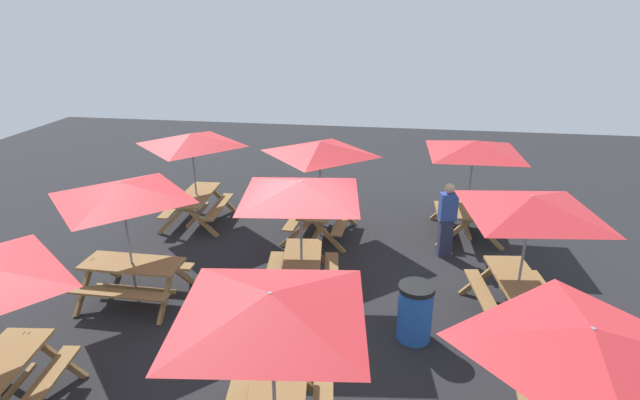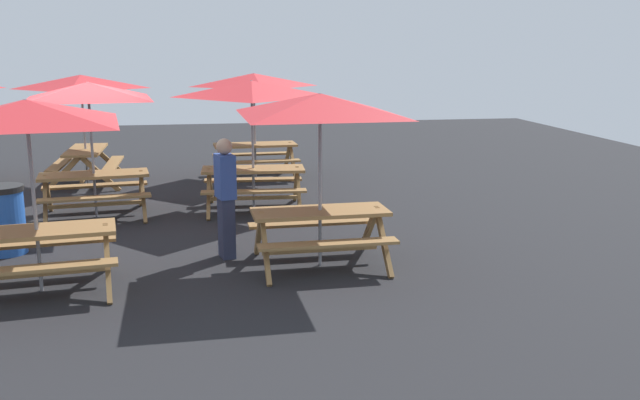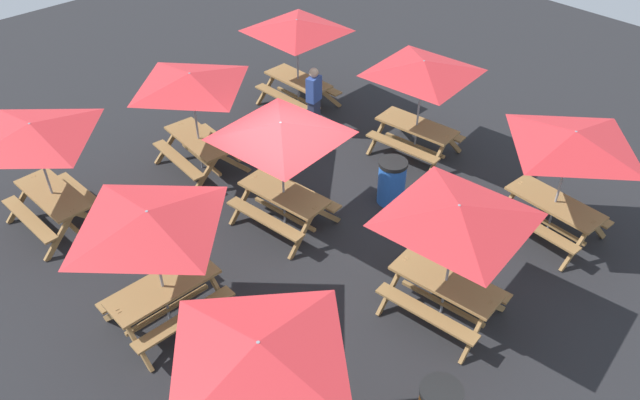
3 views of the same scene
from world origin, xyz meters
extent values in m
plane|color=#232326|center=(0.00, 0.00, 0.00)|extent=(29.41, 29.41, 0.00)
cube|color=olive|center=(-0.10, 3.61, 0.74)|extent=(1.87, 0.92, 0.05)
cube|color=olive|center=(-0.03, 3.06, 0.45)|extent=(1.82, 0.48, 0.04)
cube|color=olive|center=(-0.17, 4.15, 0.45)|extent=(1.82, 0.48, 0.04)
cube|color=olive|center=(-0.83, 3.15, 0.37)|extent=(0.16, 0.80, 0.81)
cube|color=olive|center=(-0.92, 3.87, 0.37)|extent=(0.16, 0.80, 0.81)
cube|color=olive|center=(0.72, 3.34, 0.37)|extent=(0.16, 0.80, 0.81)
cube|color=olive|center=(0.63, 4.06, 0.37)|extent=(0.16, 0.80, 0.81)
cube|color=olive|center=(-0.10, 3.61, 0.22)|extent=(1.56, 0.26, 0.06)
cylinder|color=gray|center=(-0.10, 3.61, 1.15)|extent=(0.04, 0.04, 2.30)
pyramid|color=red|center=(-0.10, 3.61, 2.16)|extent=(2.81, 2.81, 0.28)
cube|color=olive|center=(-2.98, -0.26, 0.74)|extent=(1.84, 0.82, 0.05)
cube|color=olive|center=(-3.01, -0.81, 0.45)|extent=(1.81, 0.38, 0.04)
cube|color=olive|center=(-2.94, 0.29, 0.45)|extent=(1.81, 0.38, 0.04)
cube|color=olive|center=(-3.78, -0.57, 0.37)|extent=(0.11, 0.80, 0.81)
cube|color=olive|center=(-3.73, 0.16, 0.37)|extent=(0.11, 0.80, 0.81)
cube|color=olive|center=(-2.22, -0.67, 0.37)|extent=(0.11, 0.80, 0.81)
cube|color=olive|center=(-2.17, 0.06, 0.37)|extent=(0.11, 0.80, 0.81)
cube|color=olive|center=(-2.98, -0.26, 0.22)|extent=(1.56, 0.17, 0.06)
cylinder|color=gray|center=(-2.98, -0.26, 1.15)|extent=(0.04, 0.04, 2.30)
pyramid|color=red|center=(-2.98, -0.26, 2.16)|extent=(2.13, 2.13, 0.28)
cube|color=olive|center=(-3.59, 3.17, 0.74)|extent=(1.82, 0.75, 0.05)
cube|color=olive|center=(-3.57, 2.62, 0.45)|extent=(1.81, 0.31, 0.04)
cube|color=olive|center=(-3.60, 3.72, 0.45)|extent=(1.81, 0.31, 0.04)
cube|color=olive|center=(-4.36, 2.79, 0.37)|extent=(0.08, 0.80, 0.81)
cube|color=olive|center=(-4.38, 3.52, 0.37)|extent=(0.08, 0.80, 0.81)
cube|color=olive|center=(-2.80, 2.83, 0.37)|extent=(0.08, 0.80, 0.81)
cube|color=olive|center=(-2.82, 3.56, 0.37)|extent=(0.08, 0.80, 0.81)
cube|color=olive|center=(-3.59, 3.17, 0.22)|extent=(1.56, 0.11, 0.06)
cylinder|color=gray|center=(-3.59, 3.17, 1.15)|extent=(0.04, 0.04, 2.30)
pyramid|color=red|center=(-3.59, 3.17, 2.16)|extent=(2.83, 2.83, 0.28)
cube|color=olive|center=(3.33, 0.19, 0.74)|extent=(1.87, 0.92, 0.05)
cube|color=olive|center=(3.40, -0.36, 0.45)|extent=(1.82, 0.48, 0.04)
cube|color=olive|center=(3.26, 0.73, 0.45)|extent=(1.82, 0.48, 0.04)
cube|color=olive|center=(2.60, -0.27, 0.37)|extent=(0.16, 0.80, 0.81)
cube|color=olive|center=(2.51, 0.45, 0.37)|extent=(0.16, 0.80, 0.81)
cube|color=olive|center=(4.15, -0.08, 0.37)|extent=(0.16, 0.80, 0.81)
cube|color=olive|center=(4.06, 0.65, 0.37)|extent=(0.16, 0.80, 0.81)
cube|color=olive|center=(3.33, 0.19, 0.22)|extent=(1.56, 0.26, 0.06)
cylinder|color=gray|center=(3.33, 0.19, 1.15)|extent=(0.04, 0.04, 2.30)
pyramid|color=red|center=(3.33, 0.19, 2.16)|extent=(2.81, 2.81, 0.28)
cube|color=olive|center=(0.31, -3.21, 0.74)|extent=(0.71, 1.80, 0.05)
cube|color=olive|center=(0.86, -3.21, 0.45)|extent=(0.27, 1.80, 0.04)
cube|color=olive|center=(-0.24, -3.21, 0.45)|extent=(0.27, 1.80, 0.04)
cube|color=olive|center=(0.67, -3.99, 0.37)|extent=(0.80, 0.06, 0.81)
cube|color=olive|center=(-0.06, -3.99, 0.37)|extent=(0.80, 0.06, 0.81)
cube|color=olive|center=(0.68, -2.43, 0.37)|extent=(0.80, 0.06, 0.81)
cube|color=olive|center=(-0.05, -2.43, 0.37)|extent=(0.80, 0.06, 0.81)
cube|color=olive|center=(0.31, -3.21, 0.22)|extent=(0.08, 1.56, 0.06)
cylinder|color=gray|center=(0.31, -3.21, 1.15)|extent=(0.04, 0.04, 2.30)
pyramid|color=red|center=(0.31, -3.21, 2.16)|extent=(2.01, 2.01, 0.28)
cube|color=olive|center=(-3.27, -3.41, 0.74)|extent=(1.83, 0.78, 0.05)
cube|color=olive|center=(-3.24, -3.96, 0.45)|extent=(1.81, 0.34, 0.04)
cube|color=olive|center=(-3.29, -2.86, 0.45)|extent=(1.81, 0.34, 0.04)
cube|color=olive|center=(-4.03, -3.81, 0.37)|extent=(0.10, 0.80, 0.81)
cube|color=olive|center=(-4.06, -3.08, 0.37)|extent=(0.10, 0.80, 0.81)
cube|color=olive|center=(-2.47, -3.74, 0.37)|extent=(0.10, 0.80, 0.81)
cube|color=olive|center=(-2.50, -3.01, 0.37)|extent=(0.10, 0.80, 0.81)
cube|color=olive|center=(-3.27, -3.41, 0.22)|extent=(1.56, 0.14, 0.06)
cylinder|color=gray|center=(-3.27, -3.41, 1.15)|extent=(0.04, 0.04, 2.30)
pyramid|color=red|center=(-3.27, -3.41, 2.16)|extent=(2.09, 2.09, 0.28)
cube|color=olive|center=(-0.26, -0.18, 0.74)|extent=(1.87, 0.91, 0.05)
cube|color=olive|center=(-0.19, -0.73, 0.45)|extent=(1.82, 0.48, 0.04)
cube|color=olive|center=(-0.32, 0.37, 0.45)|extent=(1.82, 0.48, 0.04)
cube|color=olive|center=(-0.99, -0.64, 0.37)|extent=(0.16, 0.80, 0.81)
cube|color=olive|center=(-1.08, 0.09, 0.37)|extent=(0.16, 0.80, 0.81)
cube|color=olive|center=(0.56, -0.45, 0.37)|extent=(0.16, 0.80, 0.81)
cube|color=olive|center=(0.47, 0.28, 0.37)|extent=(0.16, 0.80, 0.81)
cube|color=olive|center=(-0.26, -0.18, 0.22)|extent=(1.56, 0.26, 0.06)
cylinder|color=gray|center=(-0.26, -0.18, 1.15)|extent=(0.04, 0.04, 2.30)
pyramid|color=red|center=(-0.26, -0.18, 2.16)|extent=(2.81, 2.81, 0.28)
cube|color=olive|center=(3.48, 3.32, 0.74)|extent=(1.84, 0.80, 0.05)
cube|color=olive|center=(3.45, 2.77, 0.45)|extent=(1.81, 0.36, 0.04)
cube|color=olive|center=(3.51, 3.87, 0.45)|extent=(1.81, 0.36, 0.04)
cube|color=olive|center=(2.68, 3.00, 0.37)|extent=(0.11, 0.80, 0.81)
cube|color=olive|center=(2.72, 3.73, 0.37)|extent=(0.11, 0.80, 0.81)
cube|color=olive|center=(4.23, 2.91, 0.37)|extent=(0.11, 0.80, 0.81)
cube|color=olive|center=(4.28, 3.64, 0.37)|extent=(0.11, 0.80, 0.81)
cube|color=olive|center=(3.48, 3.32, 0.22)|extent=(1.56, 0.16, 0.06)
cylinder|color=gray|center=(3.48, 3.32, 1.15)|extent=(0.04, 0.04, 2.30)
pyramid|color=red|center=(3.48, 3.32, 2.16)|extent=(2.11, 2.11, 0.28)
cube|color=olive|center=(2.46, -3.28, 0.37)|extent=(0.16, 0.80, 0.81)
pyramid|color=red|center=(3.28, -3.54, 2.16)|extent=(2.23, 2.23, 0.28)
cylinder|color=black|center=(4.65, -1.67, 0.94)|extent=(0.59, 0.59, 0.08)
cylinder|color=blue|center=(0.71, 1.87, 0.45)|extent=(0.56, 0.56, 0.90)
cylinder|color=black|center=(0.71, 1.87, 0.94)|extent=(0.59, 0.59, 0.08)
cube|color=#2D334C|center=(-2.37, 2.59, 0.42)|extent=(0.24, 0.31, 0.85)
cube|color=#334C99|center=(-2.37, 2.59, 1.15)|extent=(0.30, 0.40, 0.60)
sphere|color=tan|center=(-2.37, 2.59, 1.56)|extent=(0.22, 0.22, 0.22)
camera|label=1|loc=(7.72, 1.39, 5.09)|focal=28.00mm
camera|label=2|loc=(-2.03, 12.23, 2.91)|focal=40.00mm
camera|label=3|loc=(7.12, -6.21, 7.93)|focal=35.00mm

